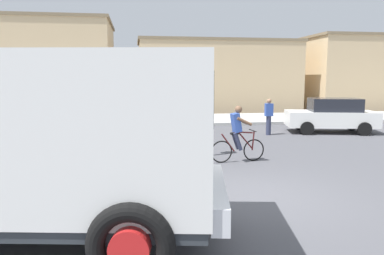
{
  "coord_description": "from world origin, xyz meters",
  "views": [
    {
      "loc": [
        -2.46,
        -7.49,
        2.57
      ],
      "look_at": [
        -0.93,
        2.5,
        1.2
      ],
      "focal_mm": 34.93,
      "sensor_mm": 36.0,
      "label": 1
    }
  ],
  "objects_px": {
    "cyclist": "(238,134)",
    "pedestrian_near_kerb": "(269,116)",
    "truck_foreground": "(41,137)",
    "traffic_light_pole": "(190,93)",
    "car_red_near": "(332,115)"
  },
  "relations": [
    {
      "from": "cyclist",
      "to": "pedestrian_near_kerb",
      "type": "distance_m",
      "value": 5.73
    },
    {
      "from": "truck_foreground",
      "to": "pedestrian_near_kerb",
      "type": "relative_size",
      "value": 3.56
    },
    {
      "from": "truck_foreground",
      "to": "traffic_light_pole",
      "type": "distance_m",
      "value": 6.65
    },
    {
      "from": "car_red_near",
      "to": "pedestrian_near_kerb",
      "type": "distance_m",
      "value": 3.16
    },
    {
      "from": "truck_foreground",
      "to": "pedestrian_near_kerb",
      "type": "xyz_separation_m",
      "value": [
        7.3,
        9.95,
        -0.82
      ]
    },
    {
      "from": "cyclist",
      "to": "pedestrian_near_kerb",
      "type": "height_order",
      "value": "cyclist"
    },
    {
      "from": "truck_foreground",
      "to": "traffic_light_pole",
      "type": "height_order",
      "value": "traffic_light_pole"
    },
    {
      "from": "pedestrian_near_kerb",
      "to": "cyclist",
      "type": "bearing_deg",
      "value": -119.51
    },
    {
      "from": "truck_foreground",
      "to": "pedestrian_near_kerb",
      "type": "height_order",
      "value": "truck_foreground"
    },
    {
      "from": "cyclist",
      "to": "car_red_near",
      "type": "distance_m",
      "value": 7.95
    },
    {
      "from": "traffic_light_pole",
      "to": "cyclist",
      "type": "bearing_deg",
      "value": -33.6
    },
    {
      "from": "truck_foreground",
      "to": "cyclist",
      "type": "distance_m",
      "value": 6.73
    },
    {
      "from": "traffic_light_pole",
      "to": "car_red_near",
      "type": "relative_size",
      "value": 0.75
    },
    {
      "from": "traffic_light_pole",
      "to": "pedestrian_near_kerb",
      "type": "bearing_deg",
      "value": 44.55
    },
    {
      "from": "car_red_near",
      "to": "pedestrian_near_kerb",
      "type": "relative_size",
      "value": 2.65
    }
  ]
}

